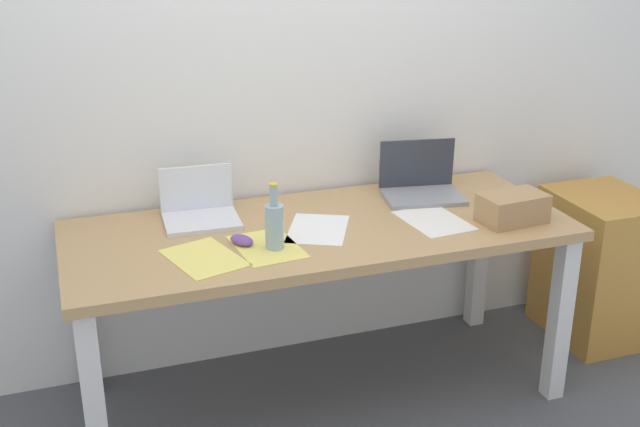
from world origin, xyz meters
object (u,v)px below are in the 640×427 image
(desk, at_px, (320,248))
(filing_cabinet, at_px, (599,266))
(laptop_right, at_px, (421,185))
(beer_bottle, at_px, (274,224))
(computer_mouse, at_px, (242,240))
(cardboard_box, at_px, (513,208))
(laptop_left, at_px, (200,211))

(desk, xyz_separation_m, filing_cabinet, (1.37, 0.06, -0.31))
(laptop_right, bearing_deg, beer_bottle, -155.97)
(computer_mouse, xyz_separation_m, cardboard_box, (1.03, -0.12, 0.04))
(laptop_left, xyz_separation_m, cardboard_box, (1.12, -0.40, 0.02))
(laptop_right, distance_m, cardboard_box, 0.42)
(beer_bottle, xyz_separation_m, computer_mouse, (-0.10, 0.07, -0.07))
(desk, distance_m, cardboard_box, 0.75)
(laptop_left, height_order, laptop_right, laptop_right)
(desk, xyz_separation_m, cardboard_box, (0.71, -0.20, 0.15))
(laptop_right, relative_size, computer_mouse, 3.52)
(desk, distance_m, beer_bottle, 0.32)
(laptop_left, relative_size, filing_cabinet, 0.44)
(computer_mouse, bearing_deg, cardboard_box, -35.53)
(desk, bearing_deg, laptop_right, 19.20)
(laptop_right, height_order, cardboard_box, laptop_right)
(beer_bottle, bearing_deg, filing_cabinet, 7.54)
(beer_bottle, distance_m, cardboard_box, 0.93)
(laptop_left, xyz_separation_m, beer_bottle, (0.20, -0.35, 0.05))
(laptop_left, distance_m, beer_bottle, 0.41)
(desk, xyz_separation_m, laptop_right, (0.50, 0.17, 0.14))
(laptop_right, height_order, filing_cabinet, laptop_right)
(laptop_right, xyz_separation_m, computer_mouse, (-0.82, -0.25, -0.03))
(laptop_left, xyz_separation_m, laptop_right, (0.92, -0.03, 0.01))
(laptop_right, relative_size, cardboard_box, 1.43)
(beer_bottle, distance_m, filing_cabinet, 1.67)
(desk, xyz_separation_m, computer_mouse, (-0.32, -0.08, 0.11))
(cardboard_box, bearing_deg, laptop_left, 160.33)
(computer_mouse, xyz_separation_m, filing_cabinet, (1.69, 0.14, -0.42))
(beer_bottle, xyz_separation_m, filing_cabinet, (1.58, 0.21, -0.49))
(computer_mouse, height_order, cardboard_box, cardboard_box)
(computer_mouse, bearing_deg, laptop_left, 79.65)
(laptop_left, distance_m, filing_cabinet, 1.84)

